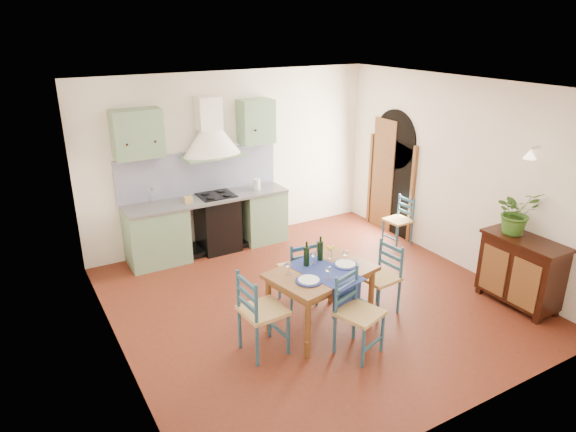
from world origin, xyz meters
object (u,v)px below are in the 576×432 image
at_px(chair_near, 357,313).
at_px(sideboard, 521,269).
at_px(potted_plant, 516,212).
at_px(dining_table, 322,277).

bearing_deg(chair_near, sideboard, -5.38).
relative_size(sideboard, potted_plant, 1.80).
height_order(dining_table, potted_plant, potted_plant).
relative_size(dining_table, sideboard, 1.29).
distance_m(dining_table, sideboard, 2.68).
bearing_deg(sideboard, chair_near, 174.62).
bearing_deg(sideboard, potted_plant, 84.91).
distance_m(dining_table, chair_near, 0.63).
bearing_deg(potted_plant, chair_near, 179.53).
relative_size(chair_near, sideboard, 0.91).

